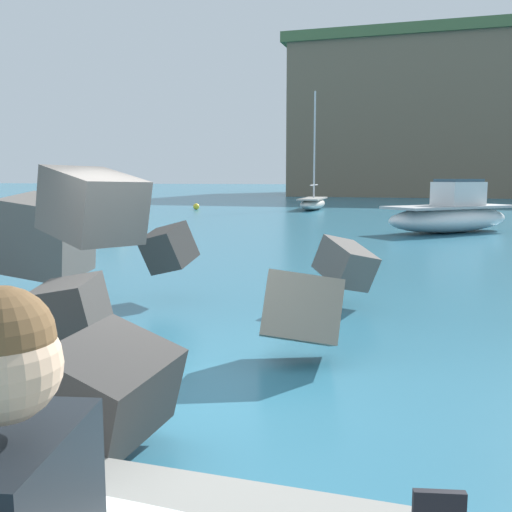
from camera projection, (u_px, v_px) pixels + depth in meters
ground_plane at (148, 392)px, 6.02m from camera, size 400.00×400.00×0.00m
breakwater_jetty at (126, 266)px, 8.08m from camera, size 30.04×7.56×2.36m
boat_near_left at (450, 215)px, 23.56m from camera, size 5.85×5.89×2.16m
boat_near_right at (110, 206)px, 32.21m from camera, size 3.34×4.53×2.00m
boat_mid_centre at (313, 203)px, 40.69m from camera, size 1.92×6.18×8.17m
mooring_buoy_middle at (196, 207)px, 40.54m from camera, size 0.44×0.44×0.44m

